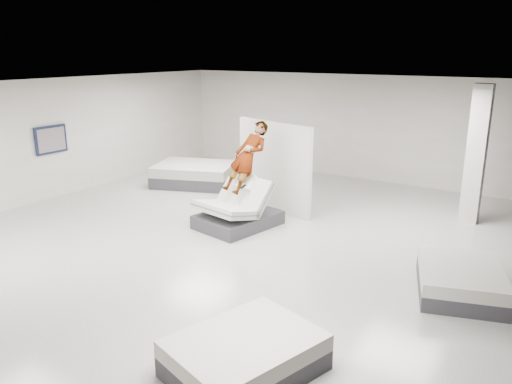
# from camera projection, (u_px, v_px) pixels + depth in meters

# --- Properties ---
(room) EXTENTS (14.00, 14.04, 3.20)m
(room) POSITION_uv_depth(u_px,v_px,m) (217.00, 172.00, 9.82)
(room) COLOR beige
(room) RESTS_ON ground
(hero_bed) EXTENTS (1.64, 1.98, 1.19)m
(hero_bed) POSITION_uv_depth(u_px,v_px,m) (237.00, 212.00, 11.36)
(hero_bed) COLOR #3B3A40
(hero_bed) RESTS_ON floor
(person) EXTENTS (0.97, 1.84, 1.25)m
(person) POSITION_uv_depth(u_px,v_px,m) (247.00, 173.00, 11.36)
(person) COLOR slate
(person) RESTS_ON hero_bed
(remote) EXTENTS (0.08, 0.15, 0.08)m
(remote) POSITION_uv_depth(u_px,v_px,m) (243.00, 187.00, 11.03)
(remote) COLOR black
(remote) RESTS_ON person
(divider_panel) EXTENTS (2.40, 0.74, 2.23)m
(divider_panel) POSITION_uv_depth(u_px,v_px,m) (274.00, 166.00, 12.42)
(divider_panel) COLOR silver
(divider_panel) RESTS_ON floor
(flat_bed_right_far) EXTENTS (1.76, 2.04, 0.47)m
(flat_bed_right_far) POSITION_uv_depth(u_px,v_px,m) (460.00, 280.00, 8.27)
(flat_bed_right_far) COLOR #3B3A40
(flat_bed_right_far) RESTS_ON floor
(flat_bed_right_near) EXTENTS (1.79, 2.09, 0.49)m
(flat_bed_right_near) POSITION_uv_depth(u_px,v_px,m) (245.00, 355.00, 6.21)
(flat_bed_right_near) COLOR #3B3A40
(flat_bed_right_near) RESTS_ON floor
(flat_bed_left_far) EXTENTS (2.73, 2.40, 0.63)m
(flat_bed_left_far) POSITION_uv_depth(u_px,v_px,m) (195.00, 174.00, 14.97)
(flat_bed_left_far) COLOR #3B3A40
(flat_bed_left_far) RESTS_ON floor
(column) EXTENTS (0.40, 0.40, 3.20)m
(column) POSITION_uv_depth(u_px,v_px,m) (476.00, 155.00, 11.38)
(column) COLOR silver
(column) RESTS_ON floor
(wall_poster) EXTENTS (0.06, 0.95, 0.75)m
(wall_poster) POSITION_uv_depth(u_px,v_px,m) (51.00, 140.00, 13.32)
(wall_poster) COLOR black
(wall_poster) RESTS_ON wall_left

